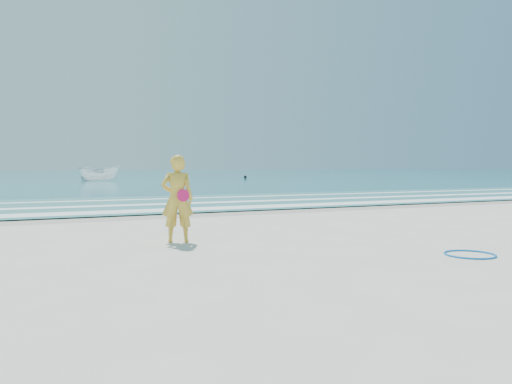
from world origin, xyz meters
name	(u,v)px	position (x,y,z in m)	size (l,w,h in m)	color
ground	(337,257)	(0.00, 0.00, 0.00)	(400.00, 400.00, 0.00)	silver
wet_sand	(192,214)	(0.00, 9.00, 0.00)	(400.00, 2.40, 0.00)	#B2A893
ocean	(57,174)	(0.00, 105.00, 0.02)	(400.00, 190.00, 0.04)	#19727F
shallow	(158,203)	(0.00, 14.00, 0.04)	(400.00, 10.00, 0.01)	#59B7AD
foam_near	(182,209)	(0.00, 10.30, 0.05)	(400.00, 1.40, 0.01)	white
foam_mid	(163,204)	(0.00, 13.20, 0.05)	(400.00, 0.90, 0.01)	white
foam_far	(146,199)	(0.00, 16.50, 0.05)	(400.00, 0.60, 0.01)	white
hoop	(470,254)	(2.36, -0.89, 0.02)	(0.93, 0.93, 0.03)	blue
boat	(100,173)	(1.74, 48.61, 0.89)	(1.65, 4.38, 1.69)	white
buoy	(245,177)	(20.17, 51.53, 0.24)	(0.40, 0.40, 0.40)	black
woman	(177,199)	(-2.19, 2.93, 0.96)	(0.81, 0.66, 1.91)	gold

